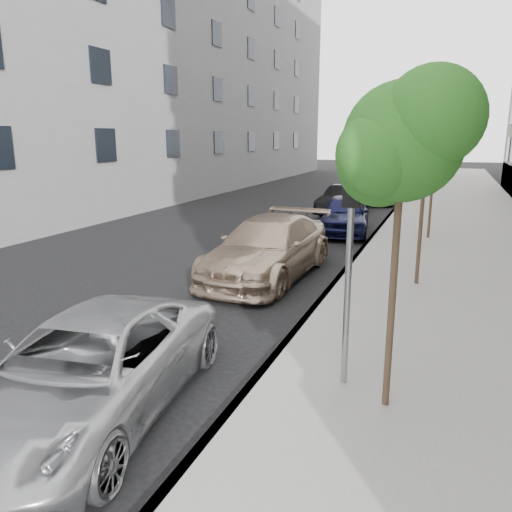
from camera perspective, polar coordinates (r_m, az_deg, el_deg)
The scene contains 12 objects.
ground at distance 7.54m, azimuth -13.39°, elevation -17.96°, with size 160.00×160.00×0.00m, color black.
sidewalk at distance 29.48m, azimuth 22.01°, elevation 5.09°, with size 6.40×72.00×0.14m, color gray.
curb at distance 29.59m, azimuth 15.94°, elevation 5.59°, with size 0.15×72.00×0.14m, color #9E9B93.
tree_near at distance 6.75m, azimuth 16.66°, elevation 12.43°, with size 1.84×1.64×4.60m.
tree_mid at distance 13.24m, azimuth 19.18°, elevation 13.27°, with size 1.60×1.40×4.66m.
tree_far at distance 19.74m, azimuth 20.12°, elevation 14.35°, with size 1.84×1.64×5.22m.
signal_pole at distance 7.48m, azimuth 10.61°, elevation 0.14°, with size 0.25×0.19×3.30m.
minivan at distance 7.55m, azimuth -18.54°, elevation -12.10°, with size 2.39×5.18×1.44m, color #A6A7AA.
suv at distance 14.02m, azimuth 1.40°, elevation 0.93°, with size 2.35×5.77×1.68m, color tan.
sedan_blue at distance 20.80m, azimuth 10.13°, elevation 4.74°, with size 1.87×4.64×1.58m, color black.
sedan_black at distance 26.00m, azimuth 9.99°, elevation 6.32°, with size 1.53×4.40×1.45m, color black.
sedan_rear at distance 31.11m, azimuth 13.94°, elevation 7.34°, with size 2.11×5.18×1.50m, color #ADB1B5.
Camera 1 is at (3.80, -5.22, 3.89)m, focal length 35.00 mm.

